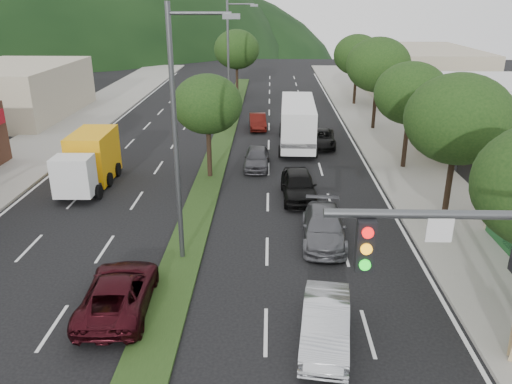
{
  "coord_description": "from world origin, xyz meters",
  "views": [
    {
      "loc": [
        3.56,
        -10.17,
        10.11
      ],
      "look_at": [
        2.98,
        10.51,
        2.02
      ],
      "focal_mm": 35.0,
      "sensor_mm": 36.0,
      "label": 1
    }
  ],
  "objects_px": {
    "streetlight_near": "(180,127)",
    "streetlight_mid": "(231,55)",
    "tree_r_e": "(357,55)",
    "car_queue_b": "(324,227)",
    "sedan_silver": "(326,323)",
    "tree_r_b": "(459,119)",
    "car_queue_a": "(299,185)",
    "tree_r_d": "(378,65)",
    "car_queue_c": "(258,122)",
    "tree_r_c": "(411,93)",
    "car_queue_e": "(257,158)",
    "tree_med_near": "(207,104)",
    "car_queue_d": "(321,138)",
    "box_truck": "(90,162)",
    "tree_med_far": "(237,49)",
    "suv_maroon": "(119,292)",
    "motorhome": "(298,122)"
  },
  "relations": [
    {
      "from": "streetlight_near",
      "to": "streetlight_mid",
      "type": "relative_size",
      "value": 1.0
    },
    {
      "from": "tree_r_e",
      "to": "car_queue_b",
      "type": "relative_size",
      "value": 1.46
    },
    {
      "from": "sedan_silver",
      "to": "car_queue_b",
      "type": "distance_m",
      "value": 7.04
    },
    {
      "from": "sedan_silver",
      "to": "streetlight_mid",
      "type": "bearing_deg",
      "value": 106.96
    },
    {
      "from": "tree_r_b",
      "to": "car_queue_a",
      "type": "distance_m",
      "value": 8.57
    },
    {
      "from": "tree_r_d",
      "to": "car_queue_c",
      "type": "distance_m",
      "value": 10.48
    },
    {
      "from": "tree_r_c",
      "to": "sedan_silver",
      "type": "height_order",
      "value": "tree_r_c"
    },
    {
      "from": "car_queue_e",
      "to": "tree_med_near",
      "type": "bearing_deg",
      "value": -144.22
    },
    {
      "from": "streetlight_near",
      "to": "car_queue_e",
      "type": "height_order",
      "value": "streetlight_near"
    },
    {
      "from": "car_queue_a",
      "to": "car_queue_d",
      "type": "distance_m",
      "value": 10.35
    },
    {
      "from": "tree_med_near",
      "to": "tree_r_d",
      "type": "bearing_deg",
      "value": 45.0
    },
    {
      "from": "tree_r_b",
      "to": "box_truck",
      "type": "relative_size",
      "value": 1.16
    },
    {
      "from": "car_queue_d",
      "to": "streetlight_mid",
      "type": "bearing_deg",
      "value": 134.68
    },
    {
      "from": "tree_med_far",
      "to": "sedan_silver",
      "type": "bearing_deg",
      "value": -82.59
    },
    {
      "from": "streetlight_mid",
      "to": "suv_maroon",
      "type": "distance_m",
      "value": 29.09
    },
    {
      "from": "sedan_silver",
      "to": "suv_maroon",
      "type": "bearing_deg",
      "value": 174.36
    },
    {
      "from": "streetlight_mid",
      "to": "car_queue_c",
      "type": "xyz_separation_m",
      "value": [
        2.37,
        -3.07,
        -4.97
      ]
    },
    {
      "from": "tree_med_far",
      "to": "tree_r_e",
      "type": "bearing_deg",
      "value": -18.43
    },
    {
      "from": "tree_med_near",
      "to": "tree_med_far",
      "type": "bearing_deg",
      "value": 90.0
    },
    {
      "from": "tree_r_b",
      "to": "tree_r_e",
      "type": "bearing_deg",
      "value": 90.0
    },
    {
      "from": "streetlight_mid",
      "to": "tree_med_far",
      "type": "bearing_deg",
      "value": 91.07
    },
    {
      "from": "tree_r_b",
      "to": "tree_r_e",
      "type": "height_order",
      "value": "tree_r_b"
    },
    {
      "from": "motorhome",
      "to": "box_truck",
      "type": "bearing_deg",
      "value": -143.15
    },
    {
      "from": "suv_maroon",
      "to": "car_queue_e",
      "type": "height_order",
      "value": "suv_maroon"
    },
    {
      "from": "tree_r_c",
      "to": "car_queue_e",
      "type": "xyz_separation_m",
      "value": [
        -9.23,
        -0.07,
        -4.09
      ]
    },
    {
      "from": "tree_r_d",
      "to": "car_queue_b",
      "type": "bearing_deg",
      "value": -106.55
    },
    {
      "from": "tree_med_near",
      "to": "sedan_silver",
      "type": "relative_size",
      "value": 1.47
    },
    {
      "from": "box_truck",
      "to": "suv_maroon",
      "type": "bearing_deg",
      "value": 111.49
    },
    {
      "from": "tree_r_b",
      "to": "car_queue_d",
      "type": "height_order",
      "value": "tree_r_b"
    },
    {
      "from": "tree_med_far",
      "to": "motorhome",
      "type": "bearing_deg",
      "value": -73.5
    },
    {
      "from": "tree_r_e",
      "to": "tree_med_near",
      "type": "relative_size",
      "value": 1.11
    },
    {
      "from": "tree_med_far",
      "to": "car_queue_a",
      "type": "height_order",
      "value": "tree_med_far"
    },
    {
      "from": "tree_med_far",
      "to": "car_queue_b",
      "type": "relative_size",
      "value": 1.51
    },
    {
      "from": "car_queue_b",
      "to": "streetlight_near",
      "type": "bearing_deg",
      "value": -159.5
    },
    {
      "from": "streetlight_near",
      "to": "tree_r_d",
      "type": "bearing_deg",
      "value": 61.8
    },
    {
      "from": "tree_r_e",
      "to": "car_queue_b",
      "type": "height_order",
      "value": "tree_r_e"
    },
    {
      "from": "tree_r_d",
      "to": "suv_maroon",
      "type": "xyz_separation_m",
      "value": [
        -13.58,
        -25.61,
        -4.52
      ]
    },
    {
      "from": "tree_r_c",
      "to": "suv_maroon",
      "type": "xyz_separation_m",
      "value": [
        -13.58,
        -15.61,
        -4.08
      ]
    },
    {
      "from": "tree_r_e",
      "to": "sedan_silver",
      "type": "bearing_deg",
      "value": -100.12
    },
    {
      "from": "tree_r_b",
      "to": "car_queue_d",
      "type": "relative_size",
      "value": 1.61
    },
    {
      "from": "tree_r_d",
      "to": "car_queue_e",
      "type": "xyz_separation_m",
      "value": [
        -9.23,
        -10.07,
        -4.53
      ]
    },
    {
      "from": "tree_r_d",
      "to": "tree_med_near",
      "type": "relative_size",
      "value": 1.19
    },
    {
      "from": "tree_med_far",
      "to": "car_queue_e",
      "type": "relative_size",
      "value": 1.8
    },
    {
      "from": "car_queue_e",
      "to": "sedan_silver",
      "type": "bearing_deg",
      "value": -80.47
    },
    {
      "from": "tree_r_c",
      "to": "tree_r_d",
      "type": "distance_m",
      "value": 10.01
    },
    {
      "from": "tree_r_e",
      "to": "car_queue_d",
      "type": "xyz_separation_m",
      "value": [
        -4.71,
        -15.07,
        -4.29
      ]
    },
    {
      "from": "box_truck",
      "to": "tree_r_c",
      "type": "bearing_deg",
      "value": -170.72
    },
    {
      "from": "car_queue_a",
      "to": "motorhome",
      "type": "distance_m",
      "value": 10.45
    },
    {
      "from": "tree_r_c",
      "to": "car_queue_b",
      "type": "distance_m",
      "value": 12.51
    },
    {
      "from": "tree_med_far",
      "to": "tree_med_near",
      "type": "bearing_deg",
      "value": -90.0
    }
  ]
}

